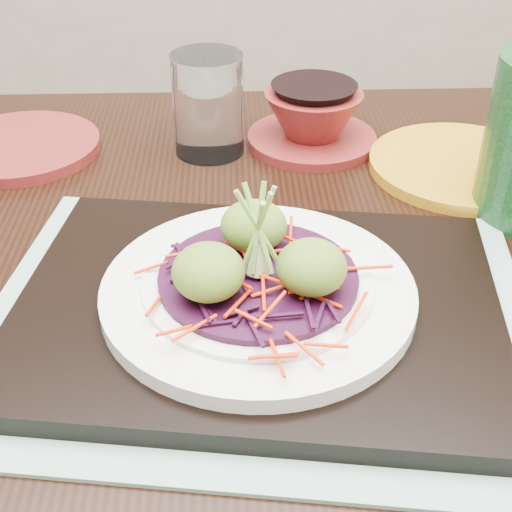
{
  "coord_description": "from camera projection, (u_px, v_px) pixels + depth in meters",
  "views": [
    {
      "loc": [
        -0.02,
        -0.56,
        1.17
      ],
      "look_at": [
        0.02,
        -0.11,
        0.86
      ],
      "focal_mm": 50.0,
      "sensor_mm": 36.0,
      "label": 1
    }
  ],
  "objects": [
    {
      "name": "carrot_julienne",
      "position": [
        258.0,
        269.0,
        0.53
      ],
      "size": [
        0.18,
        0.18,
        0.01
      ],
      "primitive_type": null,
      "color": "red",
      "rests_on": "cabbage_bed"
    },
    {
      "name": "serving_tray",
      "position": [
        258.0,
        307.0,
        0.55
      ],
      "size": [
        0.41,
        0.34,
        0.02
      ],
      "primitive_type": "cube",
      "rotation": [
        0.0,
        0.0,
        -0.18
      ],
      "color": "black",
      "rests_on": "placemat"
    },
    {
      "name": "dining_table",
      "position": [
        239.0,
        381.0,
        0.65
      ],
      "size": [
        1.34,
        0.93,
        0.82
      ],
      "rotation": [
        0.0,
        0.0,
        -0.04
      ],
      "color": "black",
      "rests_on": "ground"
    },
    {
      "name": "white_plate",
      "position": [
        258.0,
        290.0,
        0.54
      ],
      "size": [
        0.24,
        0.24,
        0.02
      ],
      "color": "white",
      "rests_on": "serving_tray"
    },
    {
      "name": "water_glass",
      "position": [
        208.0,
        105.0,
        0.77
      ],
      "size": [
        0.09,
        0.09,
        0.11
      ],
      "primitive_type": "cylinder",
      "rotation": [
        0.0,
        0.0,
        0.18
      ],
      "color": "white",
      "rests_on": "dining_table"
    },
    {
      "name": "placemat",
      "position": [
        258.0,
        317.0,
        0.56
      ],
      "size": [
        0.48,
        0.4,
        0.0
      ],
      "primitive_type": "cube",
      "rotation": [
        0.0,
        0.0,
        -0.18
      ],
      "color": "#87AFA1",
      "rests_on": "dining_table"
    },
    {
      "name": "scallion_garnish",
      "position": [
        258.0,
        233.0,
        0.51
      ],
      "size": [
        0.06,
        0.06,
        0.08
      ],
      "primitive_type": null,
      "color": "#82B94A",
      "rests_on": "cabbage_bed"
    },
    {
      "name": "yellow_plate",
      "position": [
        462.0,
        166.0,
        0.76
      ],
      "size": [
        0.24,
        0.24,
        0.01
      ],
      "primitive_type": "cylinder",
      "rotation": [
        0.0,
        0.0,
        -0.23
      ],
      "color": "#B27713",
      "rests_on": "dining_table"
    },
    {
      "name": "terracotta_bowl_set",
      "position": [
        313.0,
        121.0,
        0.8
      ],
      "size": [
        0.16,
        0.16,
        0.06
      ],
      "rotation": [
        0.0,
        0.0,
        0.11
      ],
      "color": "maroon",
      "rests_on": "dining_table"
    },
    {
      "name": "cabbage_bed",
      "position": [
        258.0,
        277.0,
        0.53
      ],
      "size": [
        0.15,
        0.15,
        0.01
      ],
      "primitive_type": "cylinder",
      "color": "black",
      "rests_on": "white_plate"
    },
    {
      "name": "guacamole_scoops",
      "position": [
        258.0,
        254.0,
        0.52
      ],
      "size": [
        0.13,
        0.12,
        0.04
      ],
      "color": "olive",
      "rests_on": "cabbage_bed"
    },
    {
      "name": "terracotta_side_plate",
      "position": [
        20.0,
        147.0,
        0.8
      ],
      "size": [
        0.23,
        0.23,
        0.01
      ],
      "primitive_type": "cylinder",
      "rotation": [
        0.0,
        0.0,
        -0.35
      ],
      "color": "maroon",
      "rests_on": "dining_table"
    }
  ]
}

